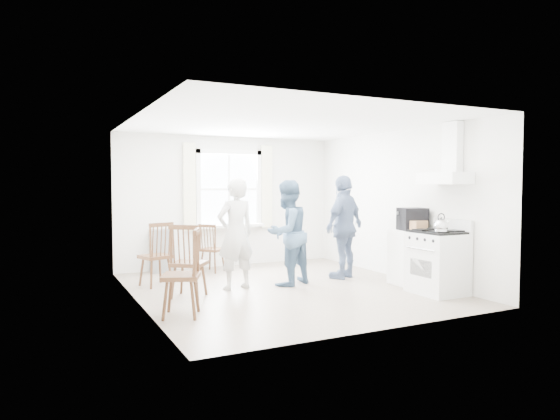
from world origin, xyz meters
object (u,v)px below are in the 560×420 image
object	(u,v)px
gas_stove	(438,262)
person_right	(344,227)
stereo_stack	(412,219)
person_left	(236,234)
person_mid	(287,233)
windsor_chair_c	(190,263)
windsor_chair_b	(186,253)
low_cabinet	(410,257)
windsor_chair_a	(159,247)

from	to	relation	value
gas_stove	person_right	world-z (taller)	person_right
stereo_stack	person_left	xyz separation A→B (m)	(-2.71, 0.97, -0.21)
gas_stove	person_left	world-z (taller)	person_left
person_mid	windsor_chair_c	bearing A→B (deg)	8.69
person_left	windsor_chair_b	bearing A→B (deg)	11.04
gas_stove	stereo_stack	distance (m)	0.92
gas_stove	windsor_chair_c	distance (m)	3.73
low_cabinet	windsor_chair_b	distance (m)	3.63
windsor_chair_b	person_left	world-z (taller)	person_left
stereo_stack	windsor_chair_b	xyz separation A→B (m)	(-3.60, 0.64, -0.42)
gas_stove	windsor_chair_a	distance (m)	4.35
windsor_chair_b	person_right	bearing A→B (deg)	6.59
windsor_chair_b	windsor_chair_c	size ratio (longest dim) A/B	0.98
windsor_chair_a	person_right	distance (m)	3.17
gas_stove	windsor_chair_c	xyz separation A→B (m)	(-3.70, 0.40, 0.19)
stereo_stack	windsor_chair_c	world-z (taller)	stereo_stack
person_right	person_mid	bearing A→B (deg)	-21.02
windsor_chair_a	windsor_chair_b	world-z (taller)	windsor_chair_b
gas_stove	windsor_chair_c	bearing A→B (deg)	173.90
stereo_stack	person_right	size ratio (longest dim) A/B	0.27
gas_stove	windsor_chair_b	world-z (taller)	gas_stove
windsor_chair_b	person_left	size ratio (longest dim) A/B	0.62
gas_stove	low_cabinet	size ratio (longest dim) A/B	1.24
person_mid	gas_stove	bearing A→B (deg)	115.65
gas_stove	windsor_chair_a	bearing A→B (deg)	147.22
low_cabinet	person_left	bearing A→B (deg)	160.26
person_right	windsor_chair_b	bearing A→B (deg)	-19.14
stereo_stack	person_mid	world-z (taller)	person_mid
windsor_chair_b	windsor_chair_c	bearing A→B (deg)	-102.17
low_cabinet	person_right	distance (m)	1.25
windsor_chair_a	person_left	world-z (taller)	person_left
low_cabinet	stereo_stack	xyz separation A→B (m)	(0.03, -0.01, 0.63)
gas_stove	person_left	xyz separation A→B (m)	(-2.61, 1.66, 0.39)
low_cabinet	windsor_chair_a	distance (m)	4.08
person_left	windsor_chair_c	bearing A→B (deg)	39.90
stereo_stack	person_left	distance (m)	2.89
windsor_chair_b	gas_stove	bearing A→B (deg)	-20.82
windsor_chair_a	person_left	bearing A→B (deg)	-33.51
gas_stove	person_right	distance (m)	1.81
person_mid	windsor_chair_b	bearing A→B (deg)	-14.50
gas_stove	person_left	bearing A→B (deg)	147.51
low_cabinet	windsor_chair_c	distance (m)	3.79
gas_stove	stereo_stack	world-z (taller)	stereo_stack
gas_stove	windsor_chair_b	distance (m)	3.75
stereo_stack	windsor_chair_a	xyz separation A→B (m)	(-3.75, 1.66, -0.44)
windsor_chair_b	low_cabinet	bearing A→B (deg)	-10.02
windsor_chair_b	windsor_chair_c	xyz separation A→B (m)	(-0.20, -0.93, 0.01)
windsor_chair_b	windsor_chair_c	world-z (taller)	windsor_chair_c
windsor_chair_c	person_mid	xyz separation A→B (m)	(1.96, 1.18, 0.18)
stereo_stack	low_cabinet	bearing A→B (deg)	158.56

